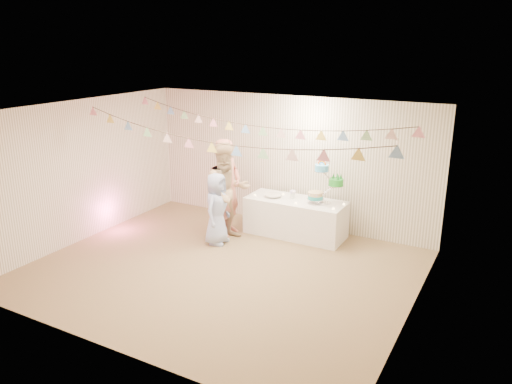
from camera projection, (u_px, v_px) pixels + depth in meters
The scene contains 24 objects.
floor at pixel (222, 270), 8.18m from camera, with size 6.00×6.00×0.00m, color brown.
ceiling at pixel (218, 111), 7.42m from camera, with size 6.00×6.00×0.00m, color white.
back_wall at pixel (288, 161), 9.89m from camera, with size 6.00×6.00×0.00m, color white.
front_wall at pixel (102, 251), 5.70m from camera, with size 6.00×6.00×0.00m, color white.
left_wall at pixel (83, 171), 9.17m from camera, with size 5.00×5.00×0.00m, color white.
right_wall at pixel (417, 227), 6.42m from camera, with size 5.00×5.00×0.00m, color white.
table at pixel (295, 217), 9.54m from camera, with size 1.90×0.76×0.71m, color white.
cake_stand at pixel (325, 182), 9.10m from camera, with size 0.68×0.40×0.76m, color silver, non-canonical shape.
cake_bottom at pixel (315, 197), 9.21m from camera, with size 0.31×0.31×0.15m, color teal, non-canonical shape.
cake_middle at pixel (336, 183), 9.10m from camera, with size 0.27×0.27×0.22m, color green, non-canonical shape.
cake_top_tier at pixel (322, 169), 9.03m from camera, with size 0.25×0.25×0.19m, color #50C0FE, non-canonical shape.
platter at pixel (273, 195), 9.59m from camera, with size 0.33×0.33×0.02m, color white.
posy at pixel (293, 192), 9.48m from camera, with size 0.15×0.15×0.17m, color white, non-canonical shape.
person_adult_a at pixel (228, 188), 9.43m from camera, with size 0.68×0.45×1.86m, color tan.
person_adult_b at pixel (227, 192), 9.21m from camera, with size 0.89×0.70×1.84m, color tan.
person_child at pixel (217, 209), 9.07m from camera, with size 0.65×0.43×1.34m, color #99AAD9.
bunting_back at pixel (254, 118), 8.41m from camera, with size 5.60×1.10×0.40m, color pink, non-canonical shape.
bunting_front at pixel (212, 132), 7.33m from camera, with size 5.60×0.90×0.36m, color #72A5E5, non-canonical shape.
tealight_0 at pixel (255, 195), 9.67m from camera, with size 0.04×0.04×0.03m, color #FFD88C.
tealight_1 at pixel (283, 194), 9.74m from camera, with size 0.04×0.04×0.03m, color #FFD88C.
tealight_2 at pixel (296, 203), 9.20m from camera, with size 0.04×0.04×0.03m, color #FFD88C.
tealight_3 at pixel (317, 199), 9.46m from camera, with size 0.04×0.04×0.03m, color #FFD88C.
tealight_4 at pixel (334, 208), 8.90m from camera, with size 0.04×0.04×0.03m, color #FFD88C.
tealight_5 at pixel (344, 204), 9.14m from camera, with size 0.04×0.04×0.03m, color #FFD88C.
Camera 1 is at (4.06, -6.26, 3.62)m, focal length 35.00 mm.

